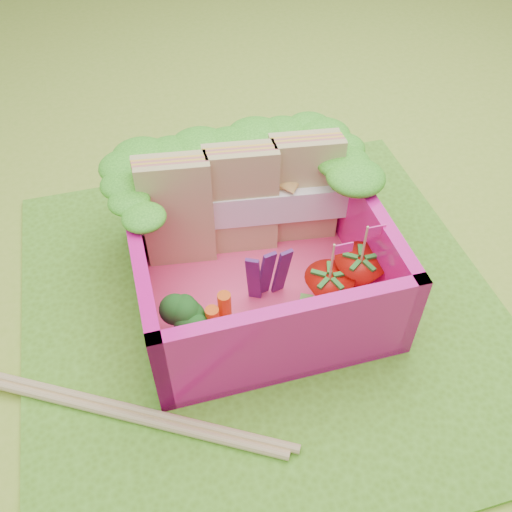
{
  "coord_description": "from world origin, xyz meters",
  "views": [
    {
      "loc": [
        -0.57,
        -1.9,
        2.53
      ],
      "look_at": [
        0.0,
        0.16,
        0.28
      ],
      "focal_mm": 40.0,
      "sensor_mm": 36.0,
      "label": 1
    }
  ],
  "objects_px": {
    "strawberry_left": "(328,293)",
    "strawberry_right": "(358,277)",
    "broccoli": "(185,319)",
    "chopsticks": "(81,401)",
    "sandwich_stack": "(242,200)",
    "bento_box": "(256,253)"
  },
  "relations": [
    {
      "from": "sandwich_stack",
      "to": "strawberry_left",
      "type": "bearing_deg",
      "value": -63.84
    },
    {
      "from": "broccoli",
      "to": "strawberry_left",
      "type": "relative_size",
      "value": 0.63
    },
    {
      "from": "sandwich_stack",
      "to": "bento_box",
      "type": "bearing_deg",
      "value": -90.82
    },
    {
      "from": "broccoli",
      "to": "strawberry_right",
      "type": "relative_size",
      "value": 0.61
    },
    {
      "from": "strawberry_left",
      "to": "strawberry_right",
      "type": "relative_size",
      "value": 0.96
    },
    {
      "from": "bento_box",
      "to": "broccoli",
      "type": "distance_m",
      "value": 0.55
    },
    {
      "from": "chopsticks",
      "to": "strawberry_right",
      "type": "bearing_deg",
      "value": 9.27
    },
    {
      "from": "bento_box",
      "to": "strawberry_right",
      "type": "distance_m",
      "value": 0.56
    },
    {
      "from": "broccoli",
      "to": "strawberry_left",
      "type": "distance_m",
      "value": 0.76
    },
    {
      "from": "strawberry_right",
      "to": "chopsticks",
      "type": "xyz_separation_m",
      "value": [
        -1.52,
        -0.25,
        -0.17
      ]
    },
    {
      "from": "strawberry_right",
      "to": "chopsticks",
      "type": "relative_size",
      "value": 0.27
    },
    {
      "from": "broccoli",
      "to": "bento_box",
      "type": "bearing_deg",
      "value": 34.18
    },
    {
      "from": "broccoli",
      "to": "chopsticks",
      "type": "xyz_separation_m",
      "value": [
        -0.56,
        -0.19,
        -0.21
      ]
    },
    {
      "from": "bento_box",
      "to": "broccoli",
      "type": "height_order",
      "value": "bento_box"
    },
    {
      "from": "sandwich_stack",
      "to": "chopsticks",
      "type": "bearing_deg",
      "value": -141.62
    },
    {
      "from": "broccoli",
      "to": "strawberry_right",
      "type": "height_order",
      "value": "strawberry_right"
    },
    {
      "from": "strawberry_right",
      "to": "chopsticks",
      "type": "bearing_deg",
      "value": -170.73
    },
    {
      "from": "bento_box",
      "to": "chopsticks",
      "type": "height_order",
      "value": "bento_box"
    },
    {
      "from": "broccoli",
      "to": "strawberry_right",
      "type": "bearing_deg",
      "value": 3.52
    },
    {
      "from": "strawberry_left",
      "to": "strawberry_right",
      "type": "bearing_deg",
      "value": 15.56
    },
    {
      "from": "bento_box",
      "to": "broccoli",
      "type": "xyz_separation_m",
      "value": [
        -0.45,
        -0.31,
        -0.04
      ]
    },
    {
      "from": "strawberry_left",
      "to": "chopsticks",
      "type": "xyz_separation_m",
      "value": [
        -1.32,
        -0.19,
        -0.16
      ]
    }
  ]
}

